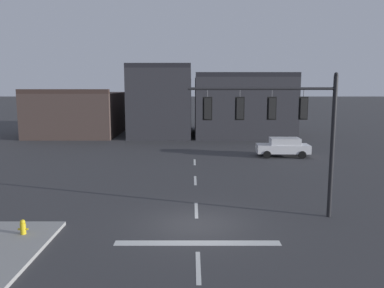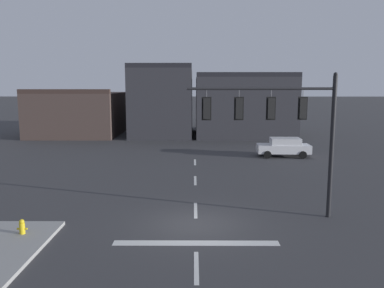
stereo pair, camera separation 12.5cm
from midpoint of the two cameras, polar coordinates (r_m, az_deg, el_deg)
ground_plane at (r=17.32m, az=0.77°, el=-11.72°), size 400.00×400.00×0.00m
stop_bar_paint at (r=15.46m, az=0.83°, el=-14.28°), size 6.40×0.50×0.01m
lane_centreline at (r=19.21m, az=0.72°, el=-9.64°), size 0.16×26.40×0.01m
signal_mast_near_side at (r=17.72m, az=13.29°, el=3.53°), size 6.61×0.63×6.58m
car_lot_nearside at (r=33.97m, az=13.39°, el=-0.39°), size 4.52×2.07×1.61m
fire_hydrant at (r=17.24m, az=-23.38°, el=-11.39°), size 0.40×0.30×0.75m
building_row at (r=48.55m, az=-3.72°, el=5.40°), size 30.78×13.39×8.40m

